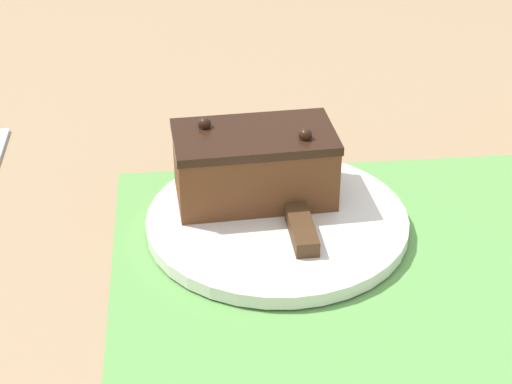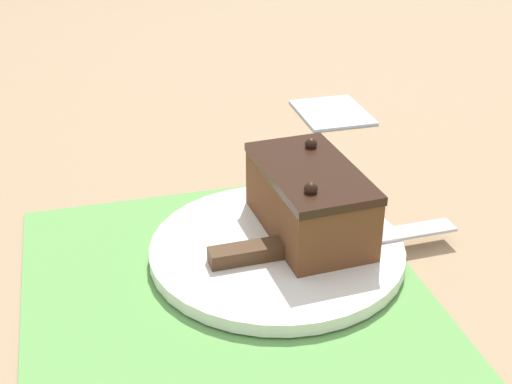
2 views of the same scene
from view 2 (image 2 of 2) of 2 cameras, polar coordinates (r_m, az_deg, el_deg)
ground_plane at (r=0.58m, az=-1.43°, el=-10.63°), size 3.00×3.00×0.00m
placemat_woven at (r=0.58m, az=-1.44°, el=-10.48°), size 0.46×0.34×0.00m
cake_plate at (r=0.66m, az=1.68°, el=-4.67°), size 0.23×0.23×0.01m
chocolate_cake at (r=0.66m, az=4.31°, el=-0.60°), size 0.15×0.09×0.08m
serving_knife at (r=0.64m, az=3.06°, el=-4.42°), size 0.03×0.24×0.01m
folded_napkin at (r=0.98m, az=6.12°, el=6.44°), size 0.11×0.09×0.01m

